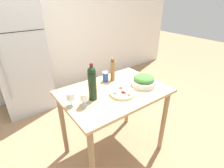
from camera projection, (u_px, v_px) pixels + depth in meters
The scene contains 11 objects.
ground_plane at pixel (114, 150), 2.26m from camera, with size 14.00×14.00×0.00m, color #9E7A56.
wall_back at pixel (45, 25), 3.12m from camera, with size 6.40×0.08×2.60m.
refrigerator at pixel (19, 56), 2.72m from camera, with size 0.74×0.65×1.87m.
prep_counter at pixel (114, 102), 1.92m from camera, with size 1.11×0.78×0.89m.
wine_bottle at pixel (92, 83), 1.62m from camera, with size 0.08×0.08×0.37m.
wine_glass_near at pixel (84, 97), 1.55m from camera, with size 0.07×0.07×0.13m.
wine_glass_far at pixel (70, 97), 1.56m from camera, with size 0.07×0.07×0.13m.
pepper_mill at pixel (113, 70), 2.01m from camera, with size 0.05×0.05×0.28m.
salad_bowl at pixel (144, 81), 1.92m from camera, with size 0.27×0.27×0.13m.
homemade_pizza at pixel (122, 93), 1.77m from camera, with size 0.27×0.27×0.03m.
salt_canister at pixel (105, 77), 2.02m from camera, with size 0.07×0.07×0.12m.
Camera 1 is at (-0.98, -1.28, 1.80)m, focal length 28.00 mm.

